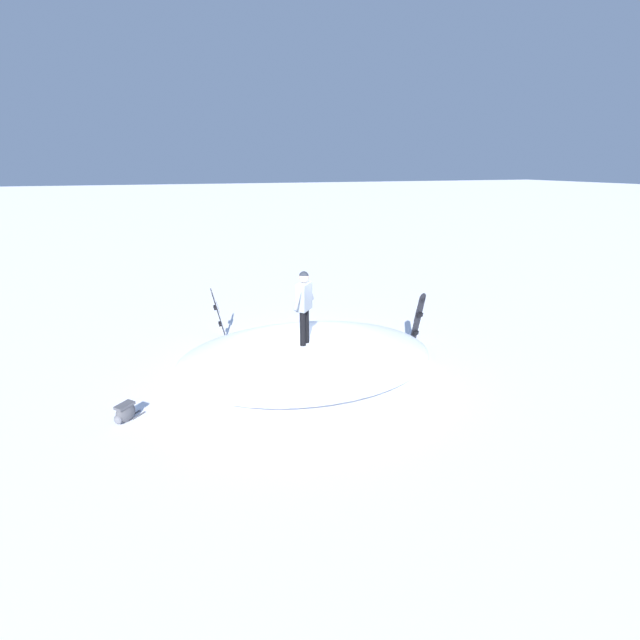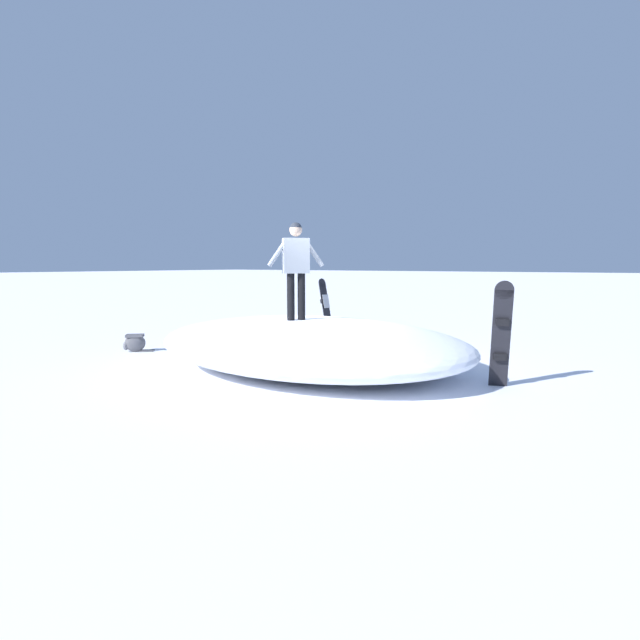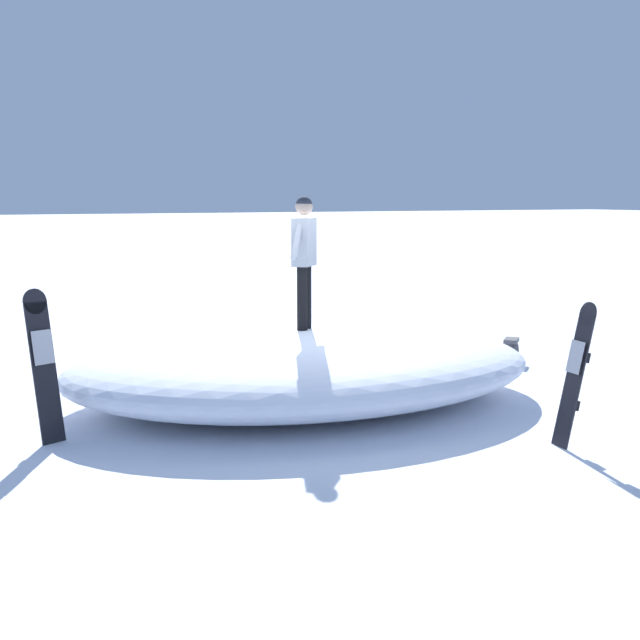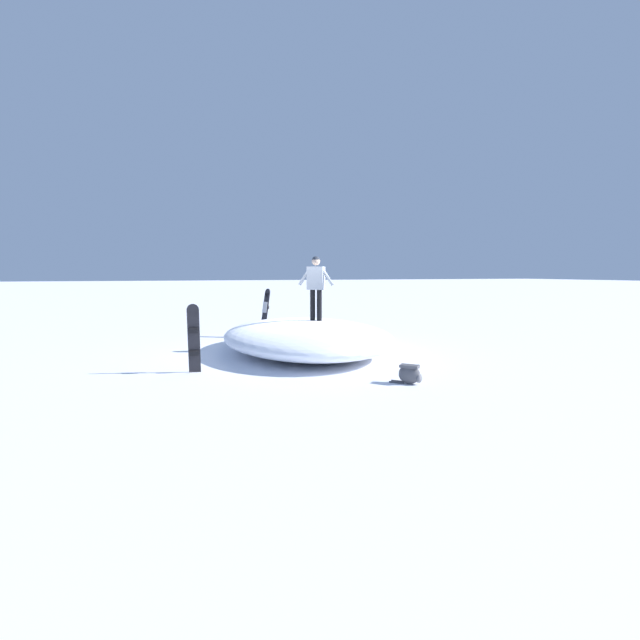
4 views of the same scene
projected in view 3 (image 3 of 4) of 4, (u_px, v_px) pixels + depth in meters
The scene contains 6 objects.
ground at pixel (314, 410), 10.86m from camera, with size 240.00×240.00×0.00m, color white.
snow_mound at pixel (304, 366), 11.34m from camera, with size 6.34×4.57×0.92m, color white.
snowboarder_standing at pixel (304, 250), 11.37m from camera, with size 0.76×0.85×1.77m.
snowboard_primary_upright at pixel (43, 363), 9.40m from camera, with size 0.38×0.39×1.70m.
snowboard_secondary_upright at pixel (576, 372), 9.24m from camera, with size 0.37×0.30×1.58m.
backpack_near at pixel (511, 350), 13.98m from camera, with size 0.60×0.59×0.40m.
Camera 3 is at (-4.63, -9.52, 2.71)m, focal length 47.94 mm.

